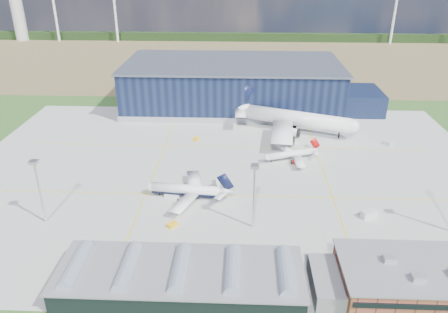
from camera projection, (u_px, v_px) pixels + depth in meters
ground at (226, 183)px, 172.52m from camera, size 600.00×600.00×0.00m
apron at (227, 171)px, 181.54m from camera, size 220.00×160.00×0.08m
farmland at (236, 59)px, 371.25m from camera, size 600.00×220.00×0.01m
treeline at (237, 37)px, 441.81m from camera, size 600.00×8.00×8.00m
horizon_dressing at (44, 5)px, 431.21m from camera, size 440.20×18.00×70.00m
hangar at (237, 87)px, 253.09m from camera, size 145.00×62.00×26.10m
ops_building at (427, 281)px, 114.15m from camera, size 46.00×23.00×10.90m
glass_concourse at (194, 278)px, 116.99m from camera, size 78.00×23.00×8.60m
light_mast_west at (38, 182)px, 141.14m from camera, size 2.60×2.60×23.00m
light_mast_center at (254, 186)px, 138.44m from camera, size 2.60×2.60×23.00m
airliner_navy at (186, 185)px, 159.91m from camera, size 36.51×35.86×10.86m
airliner_red at (290, 151)px, 189.46m from camera, size 34.74×34.39×8.88m
airliner_widebody at (298, 111)px, 216.18m from camera, size 87.65×86.81×22.20m
gse_tug_b at (172, 225)px, 144.72m from camera, size 3.84×3.99×1.45m
gse_van_a at (172, 194)px, 162.26m from camera, size 5.85×2.87×2.49m
gse_cart_a at (297, 141)px, 208.35m from camera, size 2.15×3.15×1.34m
gse_van_b at (387, 143)px, 205.63m from camera, size 4.29×4.49×1.95m
gse_tug_c at (196, 139)px, 210.79m from camera, size 3.08×3.80×1.44m
gse_van_c at (369, 214)px, 149.65m from camera, size 6.18×4.71×2.68m
airstair at (218, 187)px, 165.92m from camera, size 4.22×6.07×3.61m
car_a at (370, 263)px, 127.22m from camera, size 3.72×2.26×1.18m
car_b at (296, 261)px, 128.04m from camera, size 3.71×1.59×1.19m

